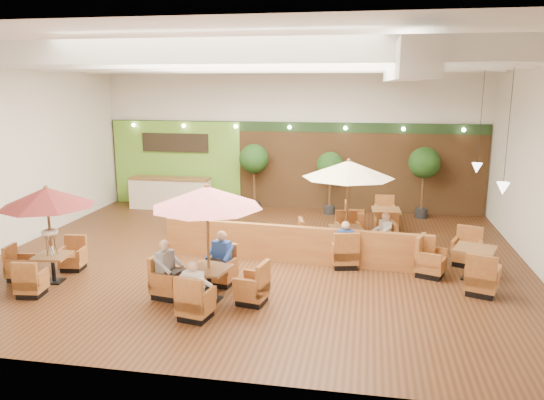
% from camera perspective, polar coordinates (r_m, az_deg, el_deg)
% --- Properties ---
extents(room, '(14.04, 14.00, 5.52)m').
position_cam_1_polar(room, '(14.77, 0.30, 8.70)').
color(room, '#381E0F').
rests_on(room, ground).
extents(service_counter, '(3.00, 0.75, 1.18)m').
position_cam_1_polar(service_counter, '(20.16, -10.87, 0.72)').
color(service_counter, beige).
rests_on(service_counter, ground).
extents(booth_divider, '(7.07, 0.71, 0.98)m').
position_cam_1_polar(booth_divider, '(13.86, 2.26, -4.79)').
color(booth_divider, brown).
rests_on(booth_divider, ground).
extents(table_0, '(2.23, 2.32, 2.34)m').
position_cam_1_polar(table_0, '(13.24, -23.12, -1.30)').
color(table_0, brown).
rests_on(table_0, ground).
extents(table_1, '(2.59, 2.59, 2.57)m').
position_cam_1_polar(table_1, '(11.18, -6.95, -2.34)').
color(table_1, brown).
rests_on(table_1, ground).
extents(table_2, '(2.71, 2.71, 2.66)m').
position_cam_1_polar(table_2, '(14.23, 8.15, 1.04)').
color(table_2, brown).
rests_on(table_2, ground).
extents(table_3, '(1.70, 2.50, 1.51)m').
position_cam_1_polar(table_3, '(16.76, -7.19, -1.99)').
color(table_3, brown).
rests_on(table_3, ground).
extents(table_4, '(1.97, 2.81, 0.99)m').
position_cam_1_polar(table_4, '(13.57, 19.65, -6.44)').
color(table_4, brown).
rests_on(table_4, ground).
extents(table_5, '(1.74, 2.58, 0.96)m').
position_cam_1_polar(table_5, '(16.97, 11.15, -2.25)').
color(table_5, brown).
rests_on(table_5, ground).
extents(topiary_0, '(1.06, 1.06, 2.47)m').
position_cam_1_polar(topiary_0, '(19.23, -1.95, 4.18)').
color(topiary_0, black).
rests_on(topiary_0, ground).
extents(topiary_1, '(0.97, 0.97, 2.24)m').
position_cam_1_polar(topiary_1, '(18.87, 6.28, 3.44)').
color(topiary_1, black).
rests_on(topiary_1, ground).
extents(topiary_2, '(1.07, 1.07, 2.48)m').
position_cam_1_polar(topiary_2, '(18.90, 16.04, 3.59)').
color(topiary_2, black).
rests_on(topiary_2, ground).
extents(diner_0, '(0.42, 0.38, 0.78)m').
position_cam_1_polar(diner_0, '(10.64, -8.31, -8.84)').
color(diner_0, white).
rests_on(diner_0, ground).
extents(diner_1, '(0.44, 0.39, 0.82)m').
position_cam_1_polar(diner_1, '(12.32, -5.54, -5.70)').
color(diner_1, '#24469E').
rests_on(diner_1, ground).
extents(diner_2, '(0.41, 0.46, 0.84)m').
position_cam_1_polar(diner_2, '(11.77, -11.22, -6.73)').
color(diner_2, gray).
rests_on(diner_2, ground).
extents(diner_3, '(0.41, 0.36, 0.76)m').
position_cam_1_polar(diner_3, '(13.54, 7.84, -4.19)').
color(diner_3, '#24469E').
rests_on(diner_3, ground).
extents(diner_4, '(0.39, 0.43, 0.78)m').
position_cam_1_polar(diner_4, '(14.47, 11.88, -3.22)').
color(diner_4, white).
rests_on(diner_4, ground).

